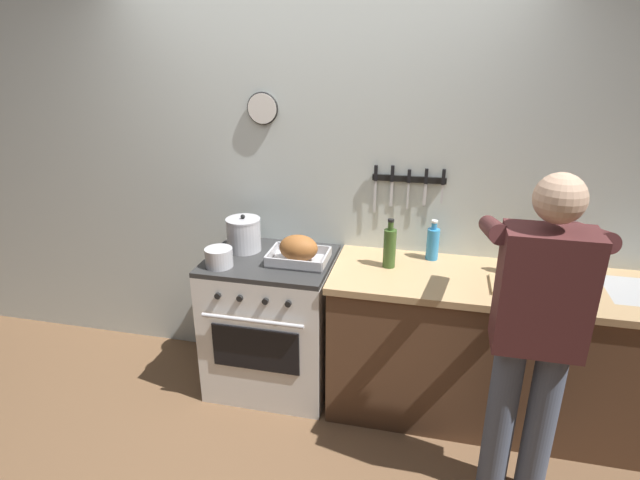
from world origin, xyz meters
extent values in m
cube|color=silver|center=(0.00, 1.35, 1.30)|extent=(6.00, 0.10, 2.60)
cube|color=black|center=(0.57, 1.29, 1.37)|extent=(0.44, 0.02, 0.04)
cube|color=silver|center=(0.37, 1.28, 1.25)|extent=(0.02, 0.00, 0.20)
cube|color=black|center=(0.37, 1.28, 1.39)|extent=(0.02, 0.02, 0.09)
cube|color=silver|center=(0.47, 1.28, 1.27)|extent=(0.02, 0.00, 0.16)
cube|color=black|center=(0.47, 1.28, 1.39)|extent=(0.02, 0.02, 0.10)
cube|color=silver|center=(0.57, 1.28, 1.26)|extent=(0.01, 0.00, 0.17)
cube|color=black|center=(0.57, 1.28, 1.39)|extent=(0.02, 0.02, 0.08)
cube|color=silver|center=(0.67, 1.28, 1.28)|extent=(0.02, 0.00, 0.14)
cube|color=black|center=(0.67, 1.28, 1.39)|extent=(0.02, 0.02, 0.09)
cube|color=silver|center=(0.77, 1.28, 1.29)|extent=(0.01, 0.00, 0.11)
cube|color=black|center=(0.77, 1.28, 1.39)|extent=(0.02, 0.02, 0.09)
cylinder|color=white|center=(-0.33, 1.28, 1.75)|extent=(0.18, 0.02, 0.18)
torus|color=black|center=(-0.33, 1.28, 1.75)|extent=(0.20, 0.02, 0.20)
cube|color=brown|center=(1.20, 0.99, 0.43)|extent=(2.00, 0.62, 0.86)
cube|color=tan|center=(1.20, 0.99, 0.88)|extent=(2.03, 0.65, 0.04)
cube|color=white|center=(-0.22, 0.99, 0.43)|extent=(0.76, 0.62, 0.87)
cube|color=black|center=(-0.22, 0.67, 0.45)|extent=(0.53, 0.01, 0.28)
cube|color=#2D2D2D|center=(-0.22, 0.99, 0.89)|extent=(0.76, 0.62, 0.03)
cylinder|color=black|center=(-0.43, 0.67, 0.78)|extent=(0.04, 0.02, 0.04)
cylinder|color=black|center=(-0.30, 0.67, 0.78)|extent=(0.04, 0.02, 0.04)
cylinder|color=black|center=(-0.14, 0.67, 0.78)|extent=(0.04, 0.02, 0.04)
cylinder|color=black|center=(-0.01, 0.67, 0.78)|extent=(0.04, 0.02, 0.04)
cylinder|color=silver|center=(-0.22, 0.65, 0.66)|extent=(0.61, 0.02, 0.02)
cylinder|color=#4C566B|center=(1.13, 0.40, 0.43)|extent=(0.14, 0.14, 0.86)
cylinder|color=#4C566B|center=(1.31, 0.40, 0.43)|extent=(0.14, 0.14, 0.86)
cube|color=#4C2323|center=(1.22, 0.40, 1.14)|extent=(0.38, 0.22, 0.56)
sphere|color=tan|center=(1.22, 0.40, 1.55)|extent=(0.21, 0.21, 0.21)
cylinder|color=#4C2323|center=(1.01, 0.64, 1.32)|extent=(0.09, 0.55, 0.22)
cylinder|color=#4C2323|center=(1.43, 0.64, 1.32)|extent=(0.09, 0.55, 0.22)
cube|color=#B7B7BC|center=(-0.03, 0.97, 0.91)|extent=(0.34, 0.25, 0.01)
cube|color=#B7B7BC|center=(-0.03, 0.85, 0.94)|extent=(0.34, 0.01, 0.05)
cube|color=#B7B7BC|center=(-0.03, 1.10, 0.94)|extent=(0.34, 0.01, 0.05)
cube|color=#B7B7BC|center=(-0.20, 0.97, 0.94)|extent=(0.01, 0.25, 0.05)
cube|color=#B7B7BC|center=(0.14, 0.97, 0.94)|extent=(0.01, 0.25, 0.05)
ellipsoid|color=#935628|center=(-0.03, 0.97, 0.99)|extent=(0.23, 0.17, 0.16)
cylinder|color=#B7B7BC|center=(-0.41, 1.08, 1.00)|extent=(0.21, 0.21, 0.20)
cylinder|color=#B2B2B7|center=(-0.41, 1.08, 1.10)|extent=(0.22, 0.22, 0.01)
sphere|color=black|center=(-0.41, 1.08, 1.12)|extent=(0.03, 0.03, 0.03)
cylinder|color=#B7B7BC|center=(-0.47, 0.81, 0.96)|extent=(0.16, 0.16, 0.11)
cube|color=tan|center=(1.24, 0.91, 0.91)|extent=(0.36, 0.24, 0.02)
cylinder|color=#385623|center=(0.50, 1.03, 1.01)|extent=(0.07, 0.07, 0.23)
cylinder|color=#385623|center=(0.50, 1.03, 1.15)|extent=(0.03, 0.03, 0.05)
cylinder|color=black|center=(0.50, 1.03, 1.19)|extent=(0.04, 0.04, 0.01)
cylinder|color=gold|center=(1.38, 1.06, 1.00)|extent=(0.08, 0.08, 0.20)
cylinder|color=gold|center=(1.38, 1.06, 1.12)|extent=(0.03, 0.03, 0.04)
cylinder|color=black|center=(1.38, 1.06, 1.15)|extent=(0.04, 0.04, 0.01)
cylinder|color=#338CCC|center=(0.74, 1.20, 1.00)|extent=(0.07, 0.07, 0.19)
cylinder|color=#338CCC|center=(0.74, 1.20, 1.11)|extent=(0.03, 0.03, 0.04)
cylinder|color=white|center=(0.74, 1.20, 1.14)|extent=(0.04, 0.04, 0.01)
cylinder|color=#47141E|center=(1.43, 1.13, 1.02)|extent=(0.08, 0.08, 0.24)
cylinder|color=#47141E|center=(1.43, 1.13, 1.16)|extent=(0.04, 0.04, 0.05)
cylinder|color=maroon|center=(1.43, 1.13, 1.20)|extent=(0.04, 0.04, 0.01)
cylinder|color=#997F4C|center=(1.19, 1.09, 1.00)|extent=(0.07, 0.07, 0.19)
cylinder|color=#997F4C|center=(1.19, 1.09, 1.12)|extent=(0.03, 0.03, 0.04)
cylinder|color=black|center=(1.19, 1.09, 1.14)|extent=(0.03, 0.03, 0.01)
camera|label=1|loc=(0.73, -1.74, 2.16)|focal=28.92mm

